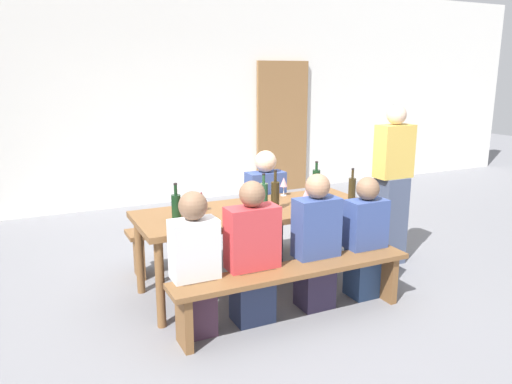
{
  "coord_description": "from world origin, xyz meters",
  "views": [
    {
      "loc": [
        -1.84,
        -3.85,
        1.92
      ],
      "look_at": [
        0.0,
        0.0,
        0.9
      ],
      "focal_mm": 35.12,
      "sensor_mm": 36.0,
      "label": 1
    }
  ],
  "objects_px": {
    "wine_glass_1": "(306,195)",
    "bench_near": "(295,279)",
    "seated_guest_near_2": "(316,245)",
    "seated_guest_far_0": "(265,209)",
    "wine_glass_0": "(284,183)",
    "wine_glass_2": "(201,197)",
    "wine_bottle_1": "(176,206)",
    "standing_host": "(392,188)",
    "bench_far": "(226,229)",
    "tasting_table": "(256,217)",
    "seated_guest_near_3": "(365,240)",
    "wine_bottle_4": "(275,195)",
    "wine_bottle_2": "(316,181)",
    "seated_guest_near_1": "(252,257)",
    "wine_bottle_0": "(264,196)",
    "seated_guest_near_0": "(195,267)",
    "wooden_door": "(282,127)",
    "wine_bottle_3": "(352,189)"
  },
  "relations": [
    {
      "from": "wine_bottle_4",
      "to": "seated_guest_near_2",
      "type": "relative_size",
      "value": 0.31
    },
    {
      "from": "wine_bottle_2",
      "to": "wine_bottle_4",
      "type": "height_order",
      "value": "wine_bottle_4"
    },
    {
      "from": "wooden_door",
      "to": "seated_guest_far_0",
      "type": "distance_m",
      "value": 3.28
    },
    {
      "from": "wine_bottle_1",
      "to": "seated_guest_near_0",
      "type": "height_order",
      "value": "seated_guest_near_0"
    },
    {
      "from": "wine_glass_0",
      "to": "standing_host",
      "type": "bearing_deg",
      "value": -16.88
    },
    {
      "from": "tasting_table",
      "to": "wine_bottle_2",
      "type": "distance_m",
      "value": 0.84
    },
    {
      "from": "seated_guest_near_3",
      "to": "seated_guest_far_0",
      "type": "height_order",
      "value": "seated_guest_far_0"
    },
    {
      "from": "wine_bottle_4",
      "to": "seated_guest_near_2",
      "type": "height_order",
      "value": "seated_guest_near_2"
    },
    {
      "from": "tasting_table",
      "to": "wine_glass_1",
      "type": "distance_m",
      "value": 0.48
    },
    {
      "from": "tasting_table",
      "to": "seated_guest_near_0",
      "type": "bearing_deg",
      "value": -143.96
    },
    {
      "from": "tasting_table",
      "to": "bench_near",
      "type": "bearing_deg",
      "value": -90.0
    },
    {
      "from": "tasting_table",
      "to": "seated_guest_near_0",
      "type": "relative_size",
      "value": 1.91
    },
    {
      "from": "wine_glass_1",
      "to": "seated_guest_far_0",
      "type": "distance_m",
      "value": 0.78
    },
    {
      "from": "seated_guest_near_2",
      "to": "standing_host",
      "type": "distance_m",
      "value": 1.37
    },
    {
      "from": "seated_guest_near_3",
      "to": "standing_host",
      "type": "bearing_deg",
      "value": -53.46
    },
    {
      "from": "wine_bottle_2",
      "to": "wine_bottle_4",
      "type": "relative_size",
      "value": 0.92
    },
    {
      "from": "tasting_table",
      "to": "seated_guest_far_0",
      "type": "relative_size",
      "value": 1.81
    },
    {
      "from": "wooden_door",
      "to": "wine_glass_2",
      "type": "height_order",
      "value": "wooden_door"
    },
    {
      "from": "wine_bottle_2",
      "to": "wine_glass_0",
      "type": "xyz_separation_m",
      "value": [
        -0.33,
        0.07,
        0.0
      ]
    },
    {
      "from": "wine_bottle_0",
      "to": "seated_guest_near_1",
      "type": "bearing_deg",
      "value": -125.01
    },
    {
      "from": "tasting_table",
      "to": "wine_bottle_4",
      "type": "bearing_deg",
      "value": -40.01
    },
    {
      "from": "seated_guest_near_2",
      "to": "seated_guest_far_0",
      "type": "relative_size",
      "value": 0.98
    },
    {
      "from": "wooden_door",
      "to": "seated_guest_near_2",
      "type": "xyz_separation_m",
      "value": [
        -1.79,
        -3.88,
        -0.51
      ]
    },
    {
      "from": "wine_glass_2",
      "to": "standing_host",
      "type": "bearing_deg",
      "value": -4.21
    },
    {
      "from": "wine_bottle_1",
      "to": "seated_guest_near_3",
      "type": "relative_size",
      "value": 0.28
    },
    {
      "from": "wine_glass_2",
      "to": "seated_guest_near_3",
      "type": "relative_size",
      "value": 0.16
    },
    {
      "from": "wine_glass_1",
      "to": "seated_guest_near_3",
      "type": "relative_size",
      "value": 0.15
    },
    {
      "from": "seated_guest_far_0",
      "to": "wine_glass_2",
      "type": "bearing_deg",
      "value": -63.19
    },
    {
      "from": "bench_near",
      "to": "wine_glass_2",
      "type": "xyz_separation_m",
      "value": [
        -0.46,
        0.84,
        0.52
      ]
    },
    {
      "from": "wine_bottle_2",
      "to": "seated_guest_near_1",
      "type": "height_order",
      "value": "seated_guest_near_1"
    },
    {
      "from": "wooden_door",
      "to": "seated_guest_near_0",
      "type": "xyz_separation_m",
      "value": [
        -2.83,
        -3.88,
        -0.52
      ]
    },
    {
      "from": "wine_bottle_2",
      "to": "seated_guest_near_2",
      "type": "xyz_separation_m",
      "value": [
        -0.5,
        -0.8,
        -0.33
      ]
    },
    {
      "from": "wine_bottle_4",
      "to": "standing_host",
      "type": "xyz_separation_m",
      "value": [
        1.38,
        0.1,
        -0.1
      ]
    },
    {
      "from": "wine_glass_0",
      "to": "wine_glass_2",
      "type": "bearing_deg",
      "value": -168.93
    },
    {
      "from": "bench_near",
      "to": "bench_far",
      "type": "xyz_separation_m",
      "value": [
        0.0,
        1.41,
        0.0
      ]
    },
    {
      "from": "wine_glass_0",
      "to": "wine_glass_2",
      "type": "distance_m",
      "value": 0.93
    },
    {
      "from": "wooden_door",
      "to": "wine_bottle_2",
      "type": "xyz_separation_m",
      "value": [
        -1.29,
        -3.08,
        -0.17
      ]
    },
    {
      "from": "bench_near",
      "to": "wine_bottle_1",
      "type": "xyz_separation_m",
      "value": [
        -0.73,
        0.7,
        0.5
      ]
    },
    {
      "from": "bench_near",
      "to": "bench_far",
      "type": "bearing_deg",
      "value": 90.0
    },
    {
      "from": "bench_far",
      "to": "tasting_table",
      "type": "bearing_deg",
      "value": -90.0
    },
    {
      "from": "tasting_table",
      "to": "wine_bottle_0",
      "type": "distance_m",
      "value": 0.22
    },
    {
      "from": "wine_bottle_4",
      "to": "seated_guest_near_1",
      "type": "bearing_deg",
      "value": -134.0
    },
    {
      "from": "wine_glass_1",
      "to": "bench_near",
      "type": "bearing_deg",
      "value": -127.09
    },
    {
      "from": "wine_bottle_1",
      "to": "standing_host",
      "type": "xyz_separation_m",
      "value": [
        2.24,
        -0.0,
        -0.08
      ]
    },
    {
      "from": "wine_bottle_3",
      "to": "wooden_door",
      "type": "bearing_deg",
      "value": 71.53
    },
    {
      "from": "seated_guest_near_3",
      "to": "wine_bottle_0",
      "type": "bearing_deg",
      "value": 57.66
    },
    {
      "from": "wine_bottle_0",
      "to": "wine_bottle_1",
      "type": "bearing_deg",
      "value": 174.42
    },
    {
      "from": "wine_bottle_4",
      "to": "wine_bottle_0",
      "type": "bearing_deg",
      "value": 164.09
    },
    {
      "from": "wine_glass_1",
      "to": "seated_guest_near_3",
      "type": "bearing_deg",
      "value": -47.5
    },
    {
      "from": "standing_host",
      "to": "seated_guest_near_1",
      "type": "bearing_deg",
      "value": 16.72
    }
  ]
}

